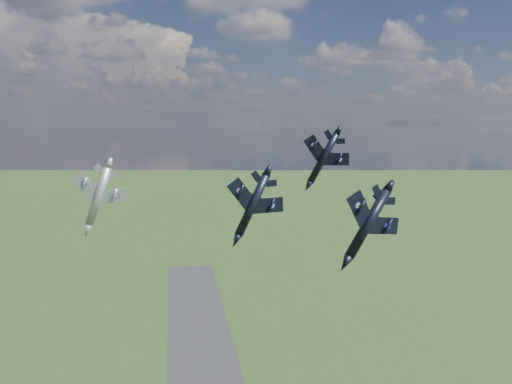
{
  "coord_description": "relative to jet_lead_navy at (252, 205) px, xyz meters",
  "views": [
    {
      "loc": [
        -10.42,
        -72.09,
        93.72
      ],
      "look_at": [
        3.99,
        13.06,
        81.78
      ],
      "focal_mm": 35.0,
      "sensor_mm": 36.0,
      "label": 1
    }
  ],
  "objects": [
    {
      "name": "jet_high_navy",
      "position": [
        17.85,
        15.95,
        7.02
      ],
      "size": [
        15.57,
        18.37,
        8.1
      ],
      "primitive_type": null,
      "rotation": [
        0.0,
        0.48,
        -0.3
      ],
      "color": "black"
    },
    {
      "name": "jet_lead_navy",
      "position": [
        0.0,
        0.0,
        0.0
      ],
      "size": [
        12.55,
        16.55,
        7.85
      ],
      "primitive_type": null,
      "rotation": [
        0.0,
        0.43,
        -0.05
      ],
      "color": "black"
    },
    {
      "name": "jet_right_navy",
      "position": [
        11.41,
        -24.78,
        1.23
      ],
      "size": [
        12.58,
        15.64,
        7.88
      ],
      "primitive_type": null,
      "rotation": [
        0.0,
        0.58,
        0.21
      ],
      "color": "black"
    },
    {
      "name": "jet_left_silver",
      "position": [
        -27.06,
        6.44,
        1.3
      ],
      "size": [
        14.48,
        17.47,
        6.84
      ],
      "primitive_type": null,
      "rotation": [
        0.0,
        0.36,
        -0.22
      ],
      "color": "gray"
    }
  ]
}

